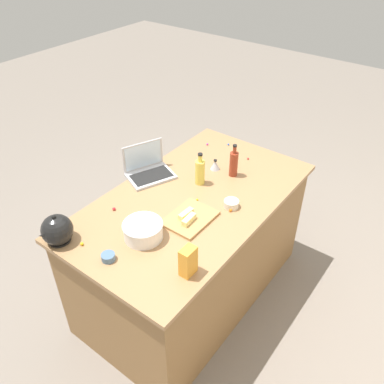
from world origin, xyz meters
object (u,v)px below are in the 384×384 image
(mixing_bowl_large, at_px, (143,230))
(candy_bag, at_px, (188,261))
(ramekin_medium, at_px, (108,257))
(butter_stick_right, at_px, (189,219))
(ramekin_small, at_px, (231,204))
(kettle, at_px, (57,230))
(cutting_board, at_px, (190,218))
(bottle_oil, at_px, (200,171))
(laptop, at_px, (148,169))
(butter_stick_left, at_px, (186,214))
(bottle_soy, at_px, (234,163))
(kitchen_timer, at_px, (215,165))

(mixing_bowl_large, xyz_separation_m, candy_bag, (0.06, 0.37, 0.03))
(ramekin_medium, bearing_deg, candy_bag, 114.64)
(butter_stick_right, distance_m, ramekin_small, 0.31)
(kettle, bearing_deg, butter_stick_right, 137.96)
(kettle, height_order, cutting_board, kettle)
(cutting_board, bearing_deg, ramekin_small, 152.06)
(bottle_oil, relative_size, cutting_board, 0.75)
(laptop, relative_size, candy_bag, 2.18)
(bottle_oil, height_order, cutting_board, bottle_oil)
(bottle_oil, xyz_separation_m, cutting_board, (0.35, 0.18, -0.08))
(cutting_board, height_order, ramekin_medium, ramekin_medium)
(butter_stick_left, xyz_separation_m, ramekin_small, (-0.26, 0.16, -0.01))
(bottle_soy, bearing_deg, candy_bag, 18.36)
(butter_stick_right, bearing_deg, mixing_bowl_large, -28.80)
(ramekin_small, xyz_separation_m, ramekin_medium, (0.79, -0.28, -0.00))
(mixing_bowl_large, relative_size, kettle, 1.10)
(bottle_soy, bearing_deg, laptop, -53.39)
(bottle_soy, height_order, cutting_board, bottle_soy)
(laptop, distance_m, bottle_soy, 0.60)
(laptop, height_order, bottle_oil, bottle_oil)
(kettle, bearing_deg, butter_stick_left, 142.09)
(kettle, xyz_separation_m, butter_stick_right, (-0.56, 0.50, -0.04))
(ramekin_small, height_order, ramekin_medium, ramekin_small)
(kettle, bearing_deg, bottle_oil, 162.23)
(kettle, xyz_separation_m, butter_stick_left, (-0.59, 0.46, -0.04))
(butter_stick_left, bearing_deg, mixing_bowl_large, -18.17)
(laptop, relative_size, cutting_board, 1.19)
(cutting_board, xyz_separation_m, kitchen_timer, (-0.55, -0.19, 0.03))
(kettle, bearing_deg, mixing_bowl_large, 130.22)
(ramekin_small, bearing_deg, kitchen_timer, -132.34)
(mixing_bowl_large, height_order, bottle_oil, bottle_oil)
(mixing_bowl_large, distance_m, ramekin_small, 0.60)
(bottle_oil, bearing_deg, butter_stick_right, 27.50)
(ramekin_medium, bearing_deg, mixing_bowl_large, 172.04)
(kitchen_timer, relative_size, candy_bag, 0.45)
(bottle_oil, height_order, kitchen_timer, bottle_oil)
(cutting_board, bearing_deg, butter_stick_left, -68.61)
(candy_bag, bearing_deg, laptop, -125.60)
(butter_stick_right, bearing_deg, ramekin_medium, -19.05)
(bottle_oil, distance_m, butter_stick_right, 0.44)
(ramekin_medium, bearing_deg, butter_stick_right, 160.95)
(bottle_oil, xyz_separation_m, ramekin_medium, (0.88, 0.03, -0.07))
(bottle_soy, relative_size, kitchen_timer, 3.15)
(bottle_oil, bearing_deg, butter_stick_left, 23.68)
(mixing_bowl_large, distance_m, butter_stick_right, 0.28)
(laptop, bearing_deg, mixing_bowl_large, 39.72)
(cutting_board, distance_m, ramekin_medium, 0.55)
(ramekin_small, xyz_separation_m, candy_bag, (0.60, 0.12, 0.06))
(bottle_oil, height_order, candy_bag, bottle_oil)
(bottle_oil, relative_size, bottle_soy, 0.96)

